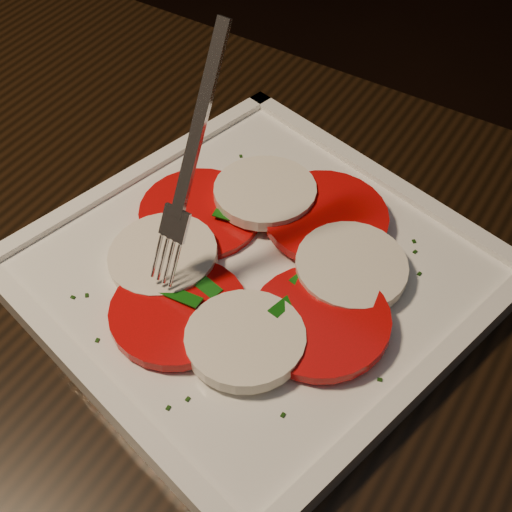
# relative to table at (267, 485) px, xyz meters

# --- Properties ---
(table) EXTENTS (1.28, 0.92, 0.75)m
(table) POSITION_rel_table_xyz_m (0.00, 0.00, 0.00)
(table) COLOR black
(table) RESTS_ON ground
(plate) EXTENTS (0.36, 0.36, 0.01)m
(plate) POSITION_rel_table_xyz_m (-0.09, 0.10, 0.11)
(plate) COLOR white
(plate) RESTS_ON table
(caprese_salad) EXTENTS (0.26, 0.26, 0.02)m
(caprese_salad) POSITION_rel_table_xyz_m (-0.09, 0.10, 0.12)
(caprese_salad) COLOR red
(caprese_salad) RESTS_ON plate
(fork) EXTENTS (0.05, 0.10, 0.17)m
(fork) POSITION_rel_table_xyz_m (-0.13, 0.09, 0.22)
(fork) COLOR white
(fork) RESTS_ON caprese_salad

